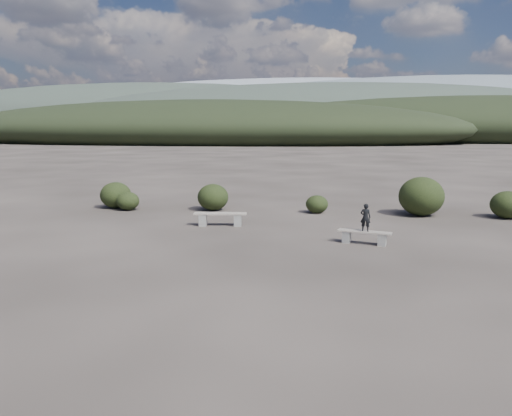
# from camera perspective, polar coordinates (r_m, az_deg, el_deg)

# --- Properties ---
(ground) EXTENTS (1200.00, 1200.00, 0.00)m
(ground) POSITION_cam_1_polar(r_m,az_deg,el_deg) (11.87, -1.34, -8.04)
(ground) COLOR #2A2420
(ground) RESTS_ON ground
(bench_left) EXTENTS (1.91, 0.61, 0.47)m
(bench_left) POSITION_cam_1_polar(r_m,az_deg,el_deg) (17.89, -4.10, -1.14)
(bench_left) COLOR gray
(bench_left) RESTS_ON ground
(bench_right) EXTENTS (1.64, 0.72, 0.40)m
(bench_right) POSITION_cam_1_polar(r_m,az_deg,el_deg) (15.47, 12.26, -3.17)
(bench_right) COLOR gray
(bench_right) RESTS_ON ground
(seated_person) EXTENTS (0.34, 0.25, 0.85)m
(seated_person) POSITION_cam_1_polar(r_m,az_deg,el_deg) (15.35, 12.41, -1.06)
(seated_person) COLOR black
(seated_person) RESTS_ON bench_right
(shrub_a) EXTENTS (0.96, 0.96, 0.78)m
(shrub_a) POSITION_cam_1_polar(r_m,az_deg,el_deg) (21.82, -14.44, 0.78)
(shrub_a) COLOR black
(shrub_a) RESTS_ON ground
(shrub_b) EXTENTS (1.31, 1.31, 1.12)m
(shrub_b) POSITION_cam_1_polar(r_m,az_deg,el_deg) (21.15, -4.94, 1.24)
(shrub_b) COLOR black
(shrub_b) RESTS_ON ground
(shrub_c) EXTENTS (0.92, 0.92, 0.73)m
(shrub_c) POSITION_cam_1_polar(r_m,az_deg,el_deg) (20.58, 6.98, 0.44)
(shrub_c) COLOR black
(shrub_c) RESTS_ON ground
(shrub_d) EXTENTS (1.77, 1.77, 1.55)m
(shrub_d) POSITION_cam_1_polar(r_m,az_deg,el_deg) (20.87, 18.37, 1.28)
(shrub_d) COLOR black
(shrub_d) RESTS_ON ground
(shrub_e) EXTENTS (1.27, 1.27, 1.06)m
(shrub_e) POSITION_cam_1_polar(r_m,az_deg,el_deg) (21.56, 26.80, 0.33)
(shrub_e) COLOR black
(shrub_e) RESTS_ON ground
(shrub_f) EXTENTS (1.33, 1.33, 1.13)m
(shrub_f) POSITION_cam_1_polar(r_m,az_deg,el_deg) (22.52, -15.74, 1.43)
(shrub_f) COLOR black
(shrub_f) RESTS_ON ground
(mountain_ridges) EXTENTS (500.00, 400.00, 56.00)m
(mountain_ridges) POSITION_cam_1_polar(r_m,az_deg,el_deg) (350.42, 6.93, 10.57)
(mountain_ridges) COLOR black
(mountain_ridges) RESTS_ON ground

